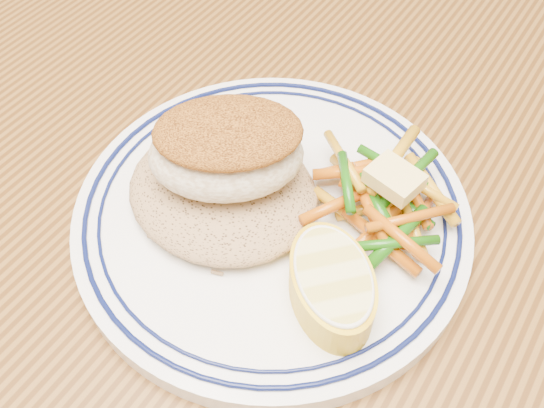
{
  "coord_description": "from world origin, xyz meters",
  "views": [
    {
      "loc": [
        0.16,
        -0.18,
        1.06
      ],
      "look_at": [
        0.03,
        0.01,
        0.77
      ],
      "focal_mm": 40.0,
      "sensor_mm": 36.0,
      "label": 1
    }
  ],
  "objects": [
    {
      "name": "dining_table",
      "position": [
        0.0,
        0.0,
        0.65
      ],
      "size": [
        1.5,
        0.9,
        0.75
      ],
      "color": "#4D2D0F",
      "rests_on": "ground"
    },
    {
      "name": "plate",
      "position": [
        0.03,
        0.01,
        0.76
      ],
      "size": [
        0.24,
        0.24,
        0.02
      ],
      "color": "white",
      "rests_on": "dining_table"
    },
    {
      "name": "rice_pilaf",
      "position": [
        0.0,
        0.0,
        0.78
      ],
      "size": [
        0.12,
        0.11,
        0.02
      ],
      "primitive_type": "ellipsoid",
      "color": "#97744B",
      "rests_on": "plate"
    },
    {
      "name": "fish_fillet",
      "position": [
        0.0,
        0.01,
        0.8
      ],
      "size": [
        0.11,
        0.11,
        0.05
      ],
      "color": "beige",
      "rests_on": "rice_pilaf"
    },
    {
      "name": "vegetable_pile",
      "position": [
        0.09,
        0.05,
        0.78
      ],
      "size": [
        0.1,
        0.1,
        0.03
      ],
      "color": "orange",
      "rests_on": "plate"
    },
    {
      "name": "butter_pat",
      "position": [
        0.09,
        0.05,
        0.8
      ],
      "size": [
        0.03,
        0.03,
        0.01
      ],
      "primitive_type": "cube",
      "rotation": [
        0.0,
        0.0,
        -0.2
      ],
      "color": "#FCE17B",
      "rests_on": "vegetable_pile"
    },
    {
      "name": "lemon_wedge",
      "position": [
        0.09,
        -0.02,
        0.78
      ],
      "size": [
        0.09,
        0.09,
        0.03
      ],
      "color": "yellow",
      "rests_on": "plate"
    }
  ]
}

